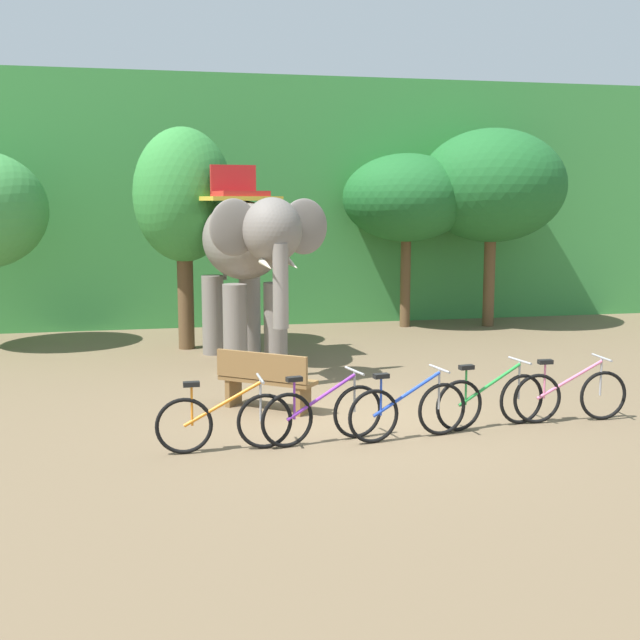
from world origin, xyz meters
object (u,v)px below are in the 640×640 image
(tree_center_left, at_px, (183,197))
(bike_blue, at_px, (408,410))
(bike_orange, at_px, (224,421))
(bike_purple, at_px, (323,414))
(tree_center_right, at_px, (407,198))
(elephant, at_px, (247,248))
(bike_pink, at_px, (570,395))
(wooden_bench, at_px, (265,379))
(bike_green, at_px, (491,400))
(tree_far_left, at_px, (492,186))

(tree_center_left, relative_size, bike_blue, 2.70)
(bike_orange, height_order, bike_purple, same)
(tree_center_right, height_order, elephant, tree_center_right)
(bike_orange, height_order, bike_pink, same)
(tree_center_left, height_order, bike_orange, tree_center_left)
(elephant, height_order, bike_pink, elephant)
(elephant, distance_m, bike_purple, 5.62)
(bike_orange, relative_size, wooden_bench, 1.20)
(tree_center_left, relative_size, bike_green, 2.70)
(tree_center_right, distance_m, bike_green, 9.48)
(bike_pink, relative_size, wooden_bench, 1.20)
(bike_purple, bearing_deg, elephant, 93.19)
(tree_center_right, height_order, bike_green, tree_center_right)
(elephant, bearing_deg, bike_orange, -100.24)
(elephant, bearing_deg, bike_purple, -86.81)
(bike_purple, bearing_deg, bike_pink, 3.97)
(bike_purple, bearing_deg, bike_blue, -3.94)
(bike_purple, xyz_separation_m, bike_blue, (1.12, -0.08, 0.00))
(tree_far_left, bearing_deg, bike_purple, -124.93)
(bike_blue, bearing_deg, tree_center_left, 108.74)
(bike_purple, relative_size, wooden_bench, 1.18)
(bike_blue, relative_size, wooden_bench, 1.19)
(tree_center_right, height_order, bike_pink, tree_center_right)
(tree_center_left, bearing_deg, bike_pink, -54.44)
(bike_purple, xyz_separation_m, wooden_bench, (-0.48, 1.78, 0.09))
(bike_purple, bearing_deg, tree_far_left, 55.07)
(tree_center_left, relative_size, bike_pink, 2.68)
(bike_orange, bearing_deg, bike_green, 4.74)
(elephant, bearing_deg, tree_far_left, 28.47)
(bike_green, relative_size, wooden_bench, 1.19)
(tree_center_left, relative_size, elephant, 1.08)
(bike_green, bearing_deg, tree_center_right, 79.31)
(bike_pink, bearing_deg, tree_center_left, 125.56)
(tree_center_left, distance_m, bike_green, 8.42)
(bike_orange, xyz_separation_m, bike_green, (3.67, 0.30, 0.00))
(bike_blue, relative_size, bike_green, 1.00)
(bike_green, xyz_separation_m, wooden_bench, (-2.88, 1.57, 0.09))
(tree_center_left, bearing_deg, bike_green, -61.81)
(bike_blue, bearing_deg, bike_pink, 7.48)
(wooden_bench, bearing_deg, tree_center_right, 58.11)
(tree_far_left, xyz_separation_m, wooden_bench, (-6.63, -7.02, -2.96))
(tree_center_left, bearing_deg, bike_purple, -79.39)
(tree_center_right, xyz_separation_m, tree_far_left, (2.06, -0.32, 0.29))
(bike_green, bearing_deg, bike_pink, 2.00)
(tree_center_left, xyz_separation_m, bike_blue, (2.47, -7.29, -2.78))
(tree_far_left, distance_m, elephant, 7.43)
(bike_blue, bearing_deg, tree_center_right, 72.14)
(bike_blue, xyz_separation_m, bike_green, (1.28, 0.29, 0.00))
(tree_center_right, height_order, tree_far_left, tree_far_left)
(bike_purple, height_order, bike_pink, same)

